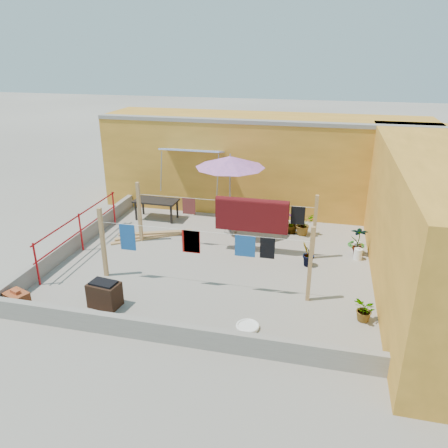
{
  "coord_description": "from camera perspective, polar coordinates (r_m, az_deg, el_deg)",
  "views": [
    {
      "loc": [
        2.64,
        -10.16,
        5.33
      ],
      "look_at": [
        0.14,
        0.3,
        0.97
      ],
      "focal_mm": 35.0,
      "sensor_mm": 36.0,
      "label": 1
    }
  ],
  "objects": [
    {
      "name": "ground",
      "position": [
        11.78,
        -1.02,
        -4.87
      ],
      "size": [
        80.0,
        80.0,
        0.0
      ],
      "primitive_type": "plane",
      "color": "#9E998E",
      "rests_on": "ground"
    },
    {
      "name": "wall_back",
      "position": [
        15.46,
        5.11,
        8.04
      ],
      "size": [
        11.0,
        3.27,
        3.21
      ],
      "color": "gold",
      "rests_on": "ground"
    },
    {
      "name": "wall_right",
      "position": [
        11.13,
        25.84,
        0.16
      ],
      "size": [
        2.4,
        9.0,
        3.2
      ],
      "primitive_type": "cube",
      "color": "gold",
      "rests_on": "ground"
    },
    {
      "name": "parapet_front",
      "position": [
        8.74,
        -7.03,
        -13.92
      ],
      "size": [
        8.3,
        0.16,
        0.44
      ],
      "primitive_type": "cube",
      "color": "gray",
      "rests_on": "ground"
    },
    {
      "name": "parapet_left",
      "position": [
        13.21,
        -18.44,
        -1.91
      ],
      "size": [
        0.16,
        7.3,
        0.44
      ],
      "primitive_type": "cube",
      "color": "gray",
      "rests_on": "ground"
    },
    {
      "name": "red_railing",
      "position": [
        12.75,
        -18.28,
        -0.31
      ],
      "size": [
        0.05,
        4.2,
        1.1
      ],
      "color": "#A31015",
      "rests_on": "ground"
    },
    {
      "name": "clothesline_rig",
      "position": [
        11.71,
        2.72,
        0.63
      ],
      "size": [
        5.09,
        2.35,
        1.8
      ],
      "color": "tan",
      "rests_on": "ground"
    },
    {
      "name": "patio_umbrella",
      "position": [
        12.86,
        0.82,
        8.07
      ],
      "size": [
        2.39,
        2.39,
        2.48
      ],
      "color": "gray",
      "rests_on": "ground"
    },
    {
      "name": "outdoor_table",
      "position": [
        14.6,
        -8.84,
        2.88
      ],
      "size": [
        1.43,
        0.74,
        0.67
      ],
      "color": "black",
      "rests_on": "ground"
    },
    {
      "name": "brick_stack",
      "position": [
        10.73,
        -25.43,
        -8.95
      ],
      "size": [
        0.61,
        0.52,
        0.45
      ],
      "color": "#9F4B24",
      "rests_on": "ground"
    },
    {
      "name": "lumber_pile",
      "position": [
        13.34,
        -9.42,
        -1.49
      ],
      "size": [
        2.16,
        1.41,
        0.14
      ],
      "color": "tan",
      "rests_on": "ground"
    },
    {
      "name": "brazier",
      "position": [
        10.08,
        -15.33,
        -8.82
      ],
      "size": [
        0.72,
        0.53,
        0.6
      ],
      "color": "black",
      "rests_on": "ground"
    },
    {
      "name": "white_basin",
      "position": [
        9.17,
        3.1,
        -13.21
      ],
      "size": [
        0.48,
        0.48,
        0.08
      ],
      "color": "white",
      "rests_on": "ground"
    },
    {
      "name": "water_jug_a",
      "position": [
        12.77,
        17.0,
        -2.92
      ],
      "size": [
        0.22,
        0.22,
        0.34
      ],
      "color": "white",
      "rests_on": "ground"
    },
    {
      "name": "water_jug_b",
      "position": [
        12.35,
        17.09,
        -3.77
      ],
      "size": [
        0.22,
        0.22,
        0.35
      ],
      "color": "white",
      "rests_on": "ground"
    },
    {
      "name": "green_hose",
      "position": [
        13.23,
        16.86,
        -2.58
      ],
      "size": [
        0.46,
        0.46,
        0.07
      ],
      "color": "#19731A",
      "rests_on": "ground"
    },
    {
      "name": "plant_back_a",
      "position": [
        13.52,
        10.29,
        0.04
      ],
      "size": [
        0.82,
        0.81,
        0.69
      ],
      "primitive_type": "imported",
      "rotation": [
        0.0,
        0.0,
        0.7
      ],
      "color": "#205C1A",
      "rests_on": "ground"
    },
    {
      "name": "plant_back_b",
      "position": [
        13.55,
        8.82,
        0.04
      ],
      "size": [
        0.41,
        0.41,
        0.63
      ],
      "primitive_type": "imported",
      "rotation": [
        0.0,
        0.0,
        1.77
      ],
      "color": "#205C1A",
      "rests_on": "ground"
    },
    {
      "name": "plant_right_a",
      "position": [
        12.5,
        17.17,
        -2.08
      ],
      "size": [
        0.49,
        0.36,
        0.86
      ],
      "primitive_type": "imported",
      "rotation": [
        0.0,
        0.0,
        3.02
      ],
      "color": "#205C1A",
      "rests_on": "ground"
    },
    {
      "name": "plant_right_b",
      "position": [
        11.57,
        10.88,
        -3.92
      ],
      "size": [
        0.45,
        0.48,
        0.69
      ],
      "primitive_type": "imported",
      "rotation": [
        0.0,
        0.0,
        4.23
      ],
      "color": "#205C1A",
      "rests_on": "ground"
    },
    {
      "name": "plant_right_c",
      "position": [
        9.69,
        17.94,
        -10.66
      ],
      "size": [
        0.54,
        0.58,
        0.54
      ],
      "primitive_type": "imported",
      "rotation": [
        0.0,
        0.0,
        5.0
      ],
      "color": "#205C1A",
      "rests_on": "ground"
    }
  ]
}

